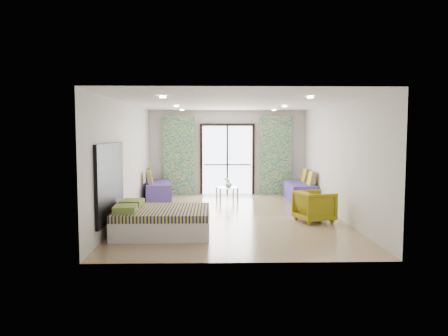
{
  "coord_description": "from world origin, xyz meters",
  "views": [
    {
      "loc": [
        -0.44,
        -10.34,
        2.03
      ],
      "look_at": [
        -0.19,
        0.08,
        1.15
      ],
      "focal_mm": 35.0,
      "sensor_mm": 36.0,
      "label": 1
    }
  ],
  "objects_px": {
    "daybed_left": "(158,190)",
    "armchair": "(315,205)",
    "bed": "(161,221)",
    "coffee_table": "(227,189)",
    "daybed_right": "(300,191)"
  },
  "relations": [
    {
      "from": "daybed_right",
      "to": "armchair",
      "type": "height_order",
      "value": "daybed_right"
    },
    {
      "from": "daybed_left",
      "to": "coffee_table",
      "type": "xyz_separation_m",
      "value": [
        2.06,
        -0.26,
        0.06
      ]
    },
    {
      "from": "daybed_right",
      "to": "daybed_left",
      "type": "bearing_deg",
      "value": 176.74
    },
    {
      "from": "bed",
      "to": "daybed_right",
      "type": "bearing_deg",
      "value": 49.53
    },
    {
      "from": "daybed_right",
      "to": "bed",
      "type": "bearing_deg",
      "value": -129.88
    },
    {
      "from": "coffee_table",
      "to": "armchair",
      "type": "height_order",
      "value": "armchair"
    },
    {
      "from": "armchair",
      "to": "coffee_table",
      "type": "bearing_deg",
      "value": 13.33
    },
    {
      "from": "daybed_left",
      "to": "armchair",
      "type": "bearing_deg",
      "value": -48.57
    },
    {
      "from": "daybed_left",
      "to": "coffee_table",
      "type": "relative_size",
      "value": 2.79
    },
    {
      "from": "daybed_left",
      "to": "armchair",
      "type": "xyz_separation_m",
      "value": [
        3.94,
        -3.39,
        0.1
      ]
    },
    {
      "from": "daybed_left",
      "to": "coffee_table",
      "type": "bearing_deg",
      "value": -15.2
    },
    {
      "from": "daybed_left",
      "to": "daybed_right",
      "type": "height_order",
      "value": "daybed_left"
    },
    {
      "from": "coffee_table",
      "to": "daybed_right",
      "type": "bearing_deg",
      "value": -0.53
    },
    {
      "from": "bed",
      "to": "coffee_table",
      "type": "height_order",
      "value": "coffee_table"
    },
    {
      "from": "bed",
      "to": "coffee_table",
      "type": "relative_size",
      "value": 2.65
    }
  ]
}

